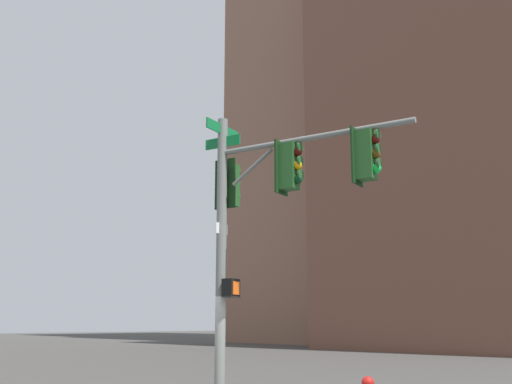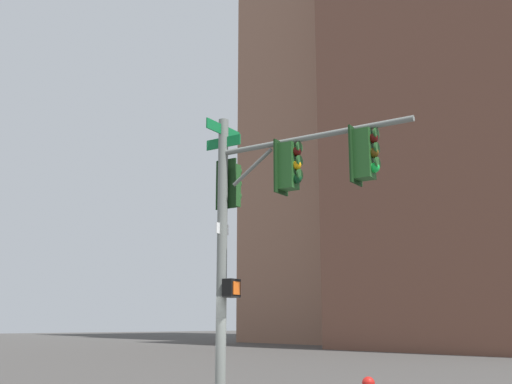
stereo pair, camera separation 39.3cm
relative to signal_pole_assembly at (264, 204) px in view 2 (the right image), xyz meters
The scene contains 3 objects.
signal_pole_assembly is the anchor object (origin of this frame).
building_brick_nearside 41.22m from the signal_pole_assembly, 163.41° to the right, with size 23.30×19.66×37.47m, color brown.
building_brick_midblock 52.82m from the signal_pole_assembly, 145.68° to the right, with size 18.94×19.23×48.01m, color #845B47.
Camera 2 is at (7.85, 9.79, 1.95)m, focal length 41.76 mm.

